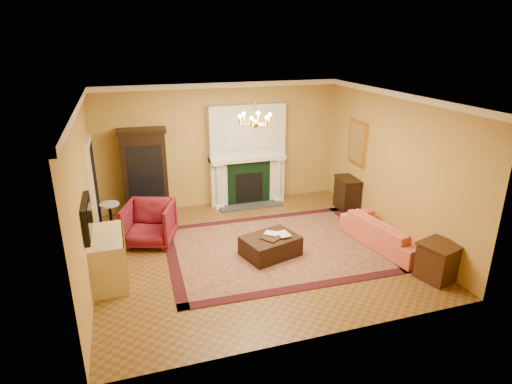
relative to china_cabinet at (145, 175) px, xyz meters
name	(u,v)px	position (x,y,z in m)	size (l,w,h in m)	color
floor	(255,251)	(1.88, -2.49, -1.00)	(6.00, 5.50, 0.02)	brown
ceiling	(255,97)	(1.88, -2.49, 2.02)	(6.00, 5.50, 0.02)	white
wall_back	(221,145)	(1.88, 0.27, 0.51)	(6.00, 0.02, 3.00)	gold
wall_front	(319,243)	(1.88, -5.25, 0.51)	(6.00, 0.02, 3.00)	gold
wall_left	(84,196)	(-1.13, -2.49, 0.51)	(0.02, 5.50, 3.00)	gold
wall_right	(393,165)	(4.89, -2.49, 0.51)	(0.02, 5.50, 3.00)	gold
fireplace	(247,157)	(2.48, 0.08, 0.20)	(1.90, 0.70, 2.50)	silver
crown_molding	(240,95)	(1.88, -1.53, 1.95)	(6.00, 5.50, 0.12)	white
doorway	(95,189)	(-1.07, -0.79, 0.05)	(0.08, 1.05, 2.10)	silver
tv_panel	(87,218)	(-1.07, -3.09, 0.36)	(0.09, 0.95, 0.58)	black
gilt_mirror	(357,143)	(4.85, -1.09, 0.66)	(0.06, 0.76, 1.05)	gold
chandelier	(255,120)	(1.88, -2.49, 1.61)	(0.63, 0.55, 0.53)	gold
oriental_rug	(275,248)	(2.29, -2.52, -0.98)	(4.25, 3.19, 0.02)	#430E17
china_cabinet	(145,175)	(0.00, 0.00, 0.00)	(0.99, 0.45, 1.99)	black
wingback_armchair	(149,222)	(-0.07, -1.52, -0.51)	(0.93, 0.87, 0.96)	maroon
pedestal_table	(111,217)	(-0.82, -0.90, -0.57)	(0.41, 0.41, 0.73)	black
commode	(109,258)	(-0.85, -2.78, -0.56)	(0.55, 1.17, 0.88)	beige
coral_sofa	(387,228)	(4.46, -3.10, -0.60)	(2.01, 0.59, 0.79)	#C9593F
end_table	(438,262)	(4.60, -4.45, -0.67)	(0.55, 0.55, 0.64)	#35180E
console_table	(347,194)	(4.66, -1.10, -0.61)	(0.40, 0.70, 0.78)	black
leather_ottoman	(270,246)	(2.10, -2.77, -0.79)	(1.03, 0.75, 0.38)	black
ottoman_tray	(273,237)	(2.13, -2.82, -0.58)	(0.41, 0.32, 0.03)	black
book_a	(270,230)	(2.08, -2.79, -0.44)	(0.19, 0.02, 0.26)	gray
book_b	(279,229)	(2.25, -2.82, -0.42)	(0.21, 0.02, 0.29)	gray
topiary_left	(216,149)	(1.69, 0.04, 0.48)	(0.17, 0.17, 0.45)	tan
topiary_right	(278,145)	(3.27, 0.04, 0.45)	(0.15, 0.15, 0.40)	tan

